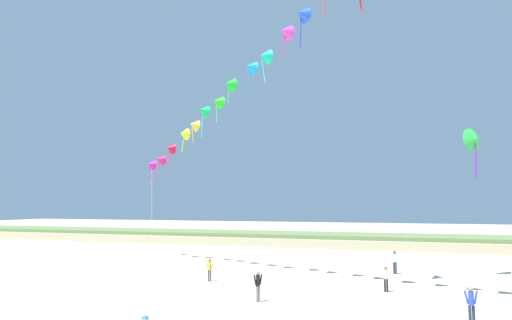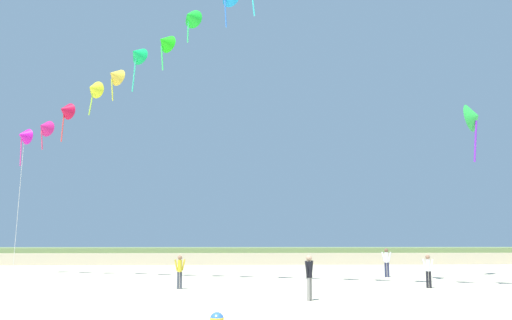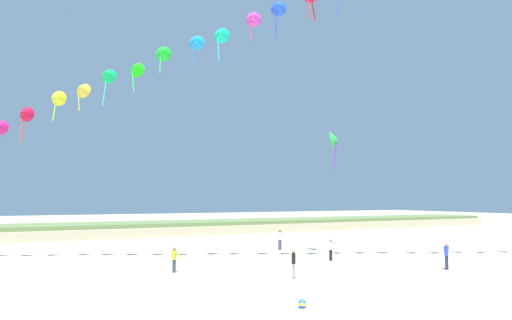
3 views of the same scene
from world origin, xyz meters
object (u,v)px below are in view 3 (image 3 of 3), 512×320
object	(u,v)px
person_near_right	(446,254)
person_far_left	(174,258)
person_near_left	(280,238)
beach_ball	(302,304)
large_kite_mid_trail	(335,140)
person_far_right	(294,261)
person_mid_center	(331,248)

from	to	relation	value
person_near_right	person_far_left	xyz separation A→B (m)	(-15.67, 6.82, -0.10)
person_near_left	beach_ball	distance (m)	21.29
person_far_left	large_kite_mid_trail	xyz separation A→B (m)	(17.85, 7.43, 9.13)
person_near_left	person_far_left	size ratio (longest dim) A/B	1.13
person_far_right	beach_ball	size ratio (longest dim) A/B	4.61
person_near_left	person_near_right	bearing A→B (deg)	-75.55
person_near_left	beach_ball	world-z (taller)	person_near_left
person_near_right	person_far_right	distance (m)	10.51
person_near_left	person_mid_center	bearing A→B (deg)	-91.72
person_near_right	large_kite_mid_trail	size ratio (longest dim) A/B	0.44
person_mid_center	person_far_right	world-z (taller)	person_far_right
person_near_left	person_mid_center	xyz separation A→B (m)	(-0.23, -7.70, -0.11)
person_far_right	person_near_left	bearing A→B (deg)	62.74
person_near_right	person_far_right	xyz separation A→B (m)	(-10.38, 1.60, -0.02)
person_mid_center	person_far_right	size ratio (longest dim) A/B	0.93
person_far_right	beach_ball	world-z (taller)	person_far_right
beach_ball	person_near_right	bearing A→B (deg)	17.52
person_near_left	beach_ball	bearing A→B (deg)	-117.82
person_far_left	large_kite_mid_trail	size ratio (longest dim) A/B	0.40
person_mid_center	beach_ball	distance (m)	14.77
person_near_right	person_far_left	distance (m)	17.09
person_near_left	person_mid_center	world-z (taller)	person_near_left
person_mid_center	beach_ball	world-z (taller)	person_mid_center
person_far_left	person_far_right	bearing A→B (deg)	-44.59
large_kite_mid_trail	person_near_left	bearing A→B (deg)	177.51
person_near_right	person_mid_center	bearing A→B (deg)	120.26
person_mid_center	person_far_right	bearing A→B (deg)	-140.97
person_near_left	person_near_right	distance (m)	14.98
person_near_right	large_kite_mid_trail	bearing A→B (deg)	81.32
person_near_left	person_mid_center	size ratio (longest dim) A/B	1.13
person_mid_center	person_far_left	size ratio (longest dim) A/B	1.01
person_far_right	large_kite_mid_trail	size ratio (longest dim) A/B	0.43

